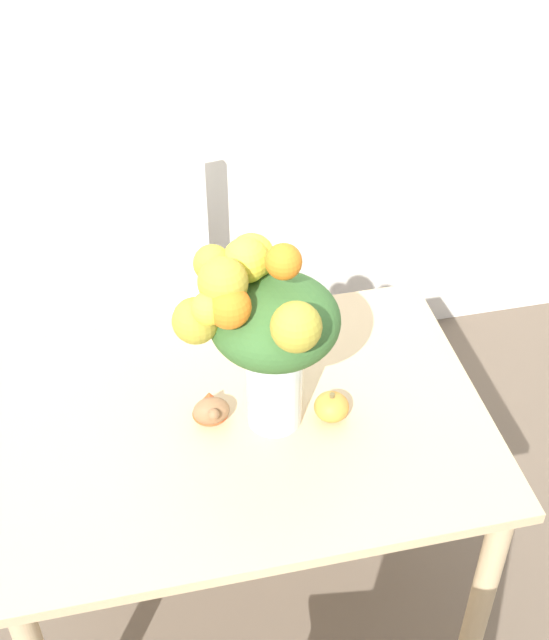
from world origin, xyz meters
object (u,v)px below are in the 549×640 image
at_px(flower_vase, 265,326).
at_px(turkey_figurine, 210,406).
at_px(pumpkin, 332,407).
at_px(dining_chair_near_window, 160,308).

bearing_deg(flower_vase, turkey_figurine, 162.10).
bearing_deg(turkey_figurine, pumpkin, -12.66).
bearing_deg(turkey_figurine, dining_chair_near_window, 93.65).
relative_size(flower_vase, turkey_figurine, 4.38).
relative_size(flower_vase, dining_chair_near_window, 0.53).
xyz_separation_m(flower_vase, pumpkin, (0.15, -0.02, -0.26)).
relative_size(pumpkin, turkey_figurine, 0.72).
relative_size(turkey_figurine, dining_chair_near_window, 0.12).
xyz_separation_m(pumpkin, turkey_figurine, (-0.28, 0.06, 0.00)).
bearing_deg(pumpkin, turkey_figurine, 167.34).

